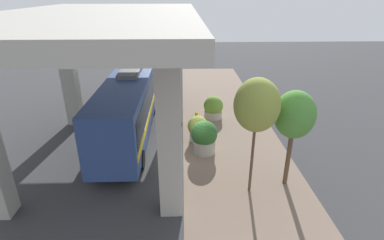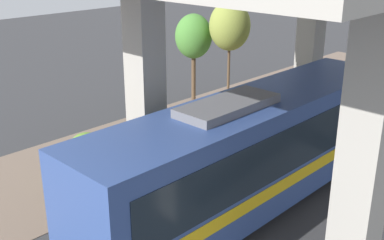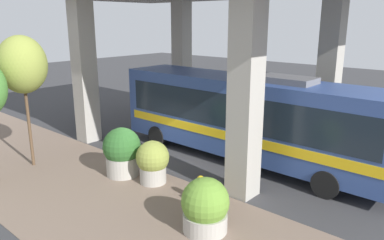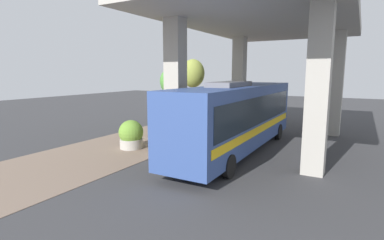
{
  "view_description": "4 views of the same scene",
  "coord_description": "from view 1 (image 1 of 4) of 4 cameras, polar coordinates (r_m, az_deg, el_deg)",
  "views": [
    {
      "loc": [
        -0.04,
        14.88,
        8.57
      ],
      "look_at": [
        -0.52,
        -0.63,
        1.83
      ],
      "focal_mm": 28.0,
      "sensor_mm": 36.0,
      "label": 1
    },
    {
      "loc": [
        11.28,
        -13.73,
        7.92
      ],
      "look_at": [
        0.51,
        -2.67,
        2.17
      ],
      "focal_mm": 45.0,
      "sensor_mm": 36.0,
      "label": 2
    },
    {
      "loc": [
        -9.75,
        -11.35,
        5.97
      ],
      "look_at": [
        1.34,
        -1.59,
        2.0
      ],
      "focal_mm": 35.0,
      "sensor_mm": 36.0,
      "label": 3
    },
    {
      "loc": [
        9.08,
        -18.06,
        4.3
      ],
      "look_at": [
        0.15,
        -2.31,
        1.44
      ],
      "focal_mm": 28.0,
      "sensor_mm": 36.0,
      "label": 4
    }
  ],
  "objects": [
    {
      "name": "sidewalk_strip",
      "position": [
        17.42,
        8.3,
        -6.24
      ],
      "size": [
        6.0,
        40.0,
        0.02
      ],
      "color": "#7A6656",
      "rests_on": "ground"
    },
    {
      "name": "planter_back",
      "position": [
        18.23,
        1.11,
        -1.6
      ],
      "size": [
        1.25,
        1.25,
        1.65
      ],
      "color": "#ADA89E",
      "rests_on": "ground"
    },
    {
      "name": "street_tree_near",
      "position": [
        13.8,
        18.94,
        0.85
      ],
      "size": [
        1.8,
        1.8,
        4.69
      ],
      "color": "brown",
      "rests_on": "ground"
    },
    {
      "name": "planter_middle",
      "position": [
        16.91,
        2.34,
        -3.27
      ],
      "size": [
        1.48,
        1.48,
        1.94
      ],
      "color": "#ADA89E",
      "rests_on": "ground"
    },
    {
      "name": "bus",
      "position": [
        19.28,
        -11.84,
        3.32
      ],
      "size": [
        2.66,
        12.41,
        3.86
      ],
      "color": "#334C8C",
      "rests_on": "ground"
    },
    {
      "name": "planter_front",
      "position": [
        21.67,
        4.08,
        2.32
      ],
      "size": [
        1.4,
        1.4,
        1.65
      ],
      "color": "#ADA89E",
      "rests_on": "ground"
    },
    {
      "name": "street_tree_far",
      "position": [
        12.56,
        12.26,
        2.73
      ],
      "size": [
        1.92,
        1.92,
        5.41
      ],
      "color": "brown",
      "rests_on": "ground"
    },
    {
      "name": "overpass",
      "position": [
        15.54,
        -17.46,
        15.31
      ],
      "size": [
        9.4,
        17.37,
        7.67
      ],
      "color": "#ADA89E",
      "rests_on": "ground"
    },
    {
      "name": "fire_hydrant",
      "position": [
        20.54,
        0.88,
        0.29
      ],
      "size": [
        0.54,
        0.26,
        0.97
      ],
      "color": "gold",
      "rests_on": "ground"
    },
    {
      "name": "ground_plane",
      "position": [
        17.17,
        -1.67,
        -6.48
      ],
      "size": [
        80.0,
        80.0,
        0.0
      ],
      "primitive_type": "plane",
      "color": "#38383A",
      "rests_on": "ground"
    }
  ]
}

